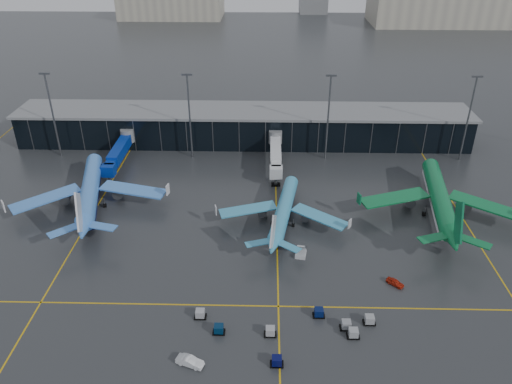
{
  "coord_description": "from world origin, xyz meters",
  "views": [
    {
      "loc": [
        7.52,
        -86.03,
        64.49
      ],
      "look_at": [
        5.0,
        18.0,
        6.0
      ],
      "focal_mm": 35.0,
      "sensor_mm": 36.0,
      "label": 1
    }
  ],
  "objects_px": {
    "airliner_arkefly": "(89,180)",
    "airliner_aer_lingus": "(441,187)",
    "airliner_klm_near": "(284,201)",
    "baggage_carts": "(294,328)",
    "service_van_white": "(190,361)",
    "mobile_airstair": "(301,252)",
    "service_van_red": "(395,282)"
  },
  "relations": [
    {
      "from": "airliner_arkefly",
      "to": "service_van_white",
      "type": "bearing_deg",
      "value": -71.41
    },
    {
      "from": "mobile_airstair",
      "to": "airliner_klm_near",
      "type": "bearing_deg",
      "value": 113.85
    },
    {
      "from": "airliner_klm_near",
      "to": "service_van_white",
      "type": "xyz_separation_m",
      "value": [
        -16.34,
        -43.76,
        -4.86
      ]
    },
    {
      "from": "mobile_airstair",
      "to": "service_van_white",
      "type": "bearing_deg",
      "value": -113.16
    },
    {
      "from": "baggage_carts",
      "to": "mobile_airstair",
      "type": "distance_m",
      "value": 22.58
    },
    {
      "from": "airliner_arkefly",
      "to": "service_van_white",
      "type": "distance_m",
      "value": 60.1
    },
    {
      "from": "airliner_arkefly",
      "to": "service_van_white",
      "type": "height_order",
      "value": "airliner_arkefly"
    },
    {
      "from": "airliner_klm_near",
      "to": "mobile_airstair",
      "type": "relative_size",
      "value": 10.37
    },
    {
      "from": "airliner_aer_lingus",
      "to": "mobile_airstair",
      "type": "relative_size",
      "value": 12.97
    },
    {
      "from": "airliner_aer_lingus",
      "to": "service_van_red",
      "type": "distance_m",
      "value": 32.92
    },
    {
      "from": "mobile_airstair",
      "to": "service_van_white",
      "type": "height_order",
      "value": "mobile_airstair"
    },
    {
      "from": "baggage_carts",
      "to": "airliner_klm_near",
      "type": "bearing_deg",
      "value": 91.54
    },
    {
      "from": "airliner_klm_near",
      "to": "service_van_white",
      "type": "bearing_deg",
      "value": -100.85
    },
    {
      "from": "service_van_red",
      "to": "service_van_white",
      "type": "xyz_separation_m",
      "value": [
        -37.81,
        -20.94,
        0.15
      ]
    },
    {
      "from": "baggage_carts",
      "to": "mobile_airstair",
      "type": "relative_size",
      "value": 9.26
    },
    {
      "from": "airliner_klm_near",
      "to": "airliner_aer_lingus",
      "type": "relative_size",
      "value": 0.8
    },
    {
      "from": "service_van_red",
      "to": "service_van_white",
      "type": "distance_m",
      "value": 43.22
    },
    {
      "from": "baggage_carts",
      "to": "mobile_airstair",
      "type": "xyz_separation_m",
      "value": [
        2.39,
        22.46,
        0.01
      ]
    },
    {
      "from": "airliner_klm_near",
      "to": "mobile_airstair",
      "type": "height_order",
      "value": "airliner_klm_near"
    },
    {
      "from": "airliner_klm_near",
      "to": "baggage_carts",
      "type": "relative_size",
      "value": 1.12
    },
    {
      "from": "service_van_red",
      "to": "airliner_arkefly",
      "type": "bearing_deg",
      "value": 110.77
    },
    {
      "from": "airliner_klm_near",
      "to": "service_van_white",
      "type": "distance_m",
      "value": 46.96
    },
    {
      "from": "airliner_aer_lingus",
      "to": "baggage_carts",
      "type": "height_order",
      "value": "airliner_aer_lingus"
    },
    {
      "from": "airliner_aer_lingus",
      "to": "mobile_airstair",
      "type": "distance_m",
      "value": 39.5
    },
    {
      "from": "airliner_aer_lingus",
      "to": "mobile_airstair",
      "type": "xyz_separation_m",
      "value": [
        -34.28,
        -18.61,
        -6.27
      ]
    },
    {
      "from": "airliner_arkefly",
      "to": "baggage_carts",
      "type": "relative_size",
      "value": 1.37
    },
    {
      "from": "baggage_carts",
      "to": "airliner_arkefly",
      "type": "bearing_deg",
      "value": 138.91
    },
    {
      "from": "airliner_arkefly",
      "to": "airliner_klm_near",
      "type": "xyz_separation_m",
      "value": [
        48.12,
        -6.88,
        -1.28
      ]
    },
    {
      "from": "baggage_carts",
      "to": "service_van_white",
      "type": "xyz_separation_m",
      "value": [
        -17.3,
        -7.83,
        0.01
      ]
    },
    {
      "from": "baggage_carts",
      "to": "service_van_red",
      "type": "distance_m",
      "value": 24.34
    },
    {
      "from": "airliner_arkefly",
      "to": "airliner_aer_lingus",
      "type": "height_order",
      "value": "airliner_aer_lingus"
    },
    {
      "from": "airliner_arkefly",
      "to": "baggage_carts",
      "type": "height_order",
      "value": "airliner_arkefly"
    }
  ]
}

